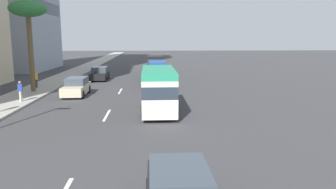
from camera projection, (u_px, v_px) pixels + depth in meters
The scene contains 13 objects.
ground_plane at pixel (125, 83), 36.02m from camera, with size 198.00×198.00×0.00m, color #38383A.
sidewalk_right at pixel (51, 83), 35.55m from camera, with size 162.00×3.59×0.15m, color #9E9B93.
lane_stripe_mid at pixel (107, 115), 21.03m from camera, with size 3.20×0.16×0.01m, color silver.
lane_stripe_far at pixel (120, 91), 30.65m from camera, with size 3.20×0.16×0.01m, color silver.
van_lead at pixel (155, 63), 45.80m from camera, with size 4.80×2.21×2.56m.
minibus_second at pixel (158, 88), 21.86m from camera, with size 6.64×2.30×2.95m.
car_third at pixel (155, 79), 33.50m from camera, with size 4.72×1.79×1.71m.
car_fourth at pixel (77, 87), 28.44m from camera, with size 4.67×1.84×1.56m.
car_fifth at pixel (100, 74), 38.74m from camera, with size 4.28×1.91×1.61m.
van_seventh at pixel (157, 69), 39.51m from camera, with size 4.87×2.10×2.20m.
pedestrian_near_lamp at pixel (36, 78), 31.74m from camera, with size 0.36×0.39×1.67m.
pedestrian_mid_block at pixel (20, 90), 24.82m from camera, with size 0.30×0.35×1.59m.
palm_tree at pixel (28, 12), 28.52m from camera, with size 3.26×3.26×8.17m.
Camera 1 is at (-4.42, -2.84, 4.96)m, focal length 34.31 mm.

